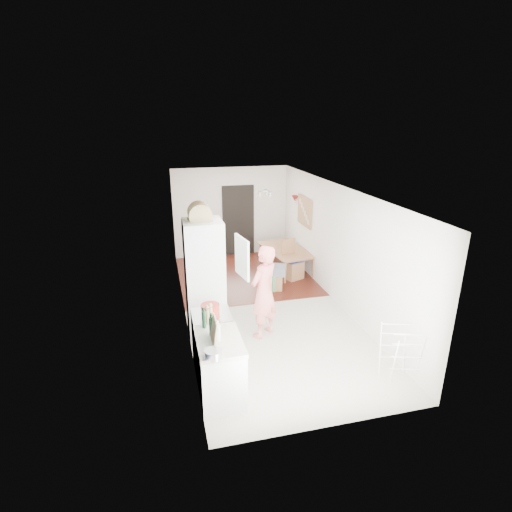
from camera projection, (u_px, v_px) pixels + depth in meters
name	position (u px, v px, depth m)	size (l,w,h in m)	color
room_shell	(263.00, 251.00, 7.96)	(3.20, 7.00, 2.50)	silver
floor	(263.00, 307.00, 8.37)	(3.20, 7.00, 0.01)	beige
wood_floor_overlay	(244.00, 275.00, 10.07)	(3.20, 3.30, 0.01)	#5A2315
sage_wall_panel	(190.00, 264.00, 5.57)	(0.02, 3.00, 1.30)	slate
tile_splashback	(197.00, 327.00, 5.30)	(0.02, 1.90, 0.50)	black
doorway_recess	(238.00, 221.00, 11.27)	(0.90, 0.04, 2.00)	black
base_cabinet	(220.00, 370.00, 5.60)	(0.60, 0.90, 0.86)	white
worktop	(219.00, 341.00, 5.45)	(0.62, 0.92, 0.06)	silver
range_cooker	(213.00, 342.00, 6.28)	(0.60, 0.60, 0.88)	white
cooker_top	(211.00, 316.00, 6.13)	(0.60, 0.60, 0.04)	silver
fridge_housing	(205.00, 280.00, 7.01)	(0.66, 0.66, 2.15)	white
fridge_door	(242.00, 257.00, 6.72)	(0.56, 0.04, 0.70)	white
fridge_interior	(221.00, 253.00, 6.93)	(0.02, 0.52, 0.66)	white
pinboard	(305.00, 211.00, 9.96)	(0.03, 0.90, 0.70)	tan
pinboard_frame	(304.00, 211.00, 9.95)	(0.01, 0.94, 0.74)	#985E44
wall_sconce	(295.00, 198.00, 10.48)	(0.18, 0.18, 0.16)	maroon
person	(264.00, 284.00, 7.00)	(0.74, 0.49, 2.03)	#F47F77
dining_table	(287.00, 261.00, 10.31)	(1.43, 0.80, 0.50)	#985E44
dining_chair	(293.00, 260.00, 9.72)	(0.41, 0.41, 0.96)	#985E44
stool	(276.00, 282.00, 9.18)	(0.29, 0.29, 0.39)	#985E44
grey_drape	(277.00, 270.00, 9.10)	(0.41, 0.41, 0.19)	slate
drying_rack	(400.00, 354.00, 5.98)	(0.44, 0.40, 0.86)	white
bread_bin	(200.00, 214.00, 6.65)	(0.40, 0.38, 0.21)	tan
red_casserole	(210.00, 310.00, 6.09)	(0.29, 0.29, 0.17)	red
steel_pan	(213.00, 354.00, 5.01)	(0.22, 0.22, 0.11)	silver
held_bottle	(274.00, 284.00, 6.83)	(0.06, 0.06, 0.27)	#1C4326
bottle_a	(211.00, 326.00, 5.50)	(0.06, 0.06, 0.27)	#1C4326
bottle_b	(204.00, 320.00, 5.70)	(0.06, 0.06, 0.26)	#1C4326
bottle_c	(217.00, 332.00, 5.39)	(0.10, 0.10, 0.23)	silver
pepper_mill_front	(211.00, 314.00, 5.88)	(0.06, 0.06, 0.23)	tan
pepper_mill_back	(208.00, 315.00, 5.87)	(0.06, 0.06, 0.21)	tan
chopping_boards	(214.00, 331.00, 5.30)	(0.04, 0.27, 0.37)	tan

